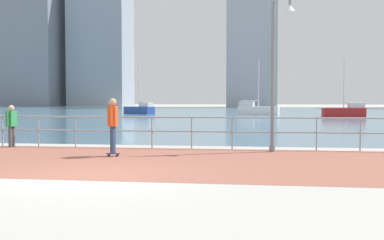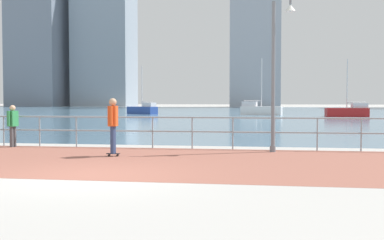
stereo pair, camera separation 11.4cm
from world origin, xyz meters
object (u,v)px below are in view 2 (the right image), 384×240
Objects in this scene: lamppost at (278,59)px; sailboat_red at (348,111)px; bystander at (13,123)px; sailboat_ivory at (143,109)px; sailboat_blue at (260,110)px; skateboarder at (113,121)px.

lamppost is 33.18m from sailboat_red.
lamppost is 9.57m from bystander.
bystander is at bearing -82.54° from sailboat_ivory.
sailboat_blue is at bearing 154.48° from sailboat_red.
sailboat_blue is (-0.76, 36.25, -2.42)m from lamppost.
bystander is (-9.33, 0.22, -2.13)m from lamppost.
lamppost is at bearing -69.30° from sailboat_ivory.
sailboat_blue reaches higher than sailboat_red.
lamppost is 3.13× the size of skateboarder.
skateboarder is 0.28× the size of sailboat_blue.
sailboat_blue is 13.56m from sailboat_ivory.
sailboat_red is at bearing -25.52° from sailboat_blue.
skateboarder is 4.92m from bystander.
sailboat_ivory is (-14.24, 37.67, -2.47)m from lamppost.
sailboat_red is (22.05, -5.52, 0.00)m from sailboat_ivory.
sailboat_blue reaches higher than skateboarder.
lamppost is at bearing -103.66° from sailboat_red.
bystander is at bearing -118.23° from sailboat_red.
bystander is 0.24× the size of sailboat_blue.
sailboat_ivory is at bearing 97.46° from bystander.
sailboat_ivory is (-9.33, 39.60, -0.51)m from skateboarder.
sailboat_red is (7.82, 32.15, -2.47)m from lamppost.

